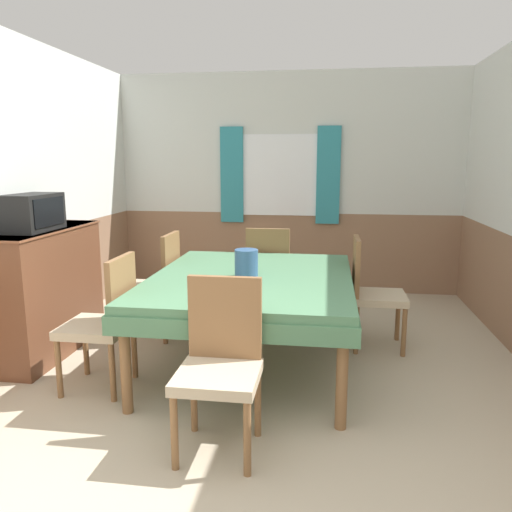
{
  "coord_description": "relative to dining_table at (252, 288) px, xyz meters",
  "views": [
    {
      "loc": [
        0.5,
        -1.67,
        1.58
      ],
      "look_at": [
        -0.03,
        1.97,
        0.87
      ],
      "focal_mm": 35.0,
      "sensor_mm": 36.0,
      "label": 1
    }
  ],
  "objects": [
    {
      "name": "chair_head_near",
      "position": [
        -0.0,
        -1.13,
        -0.12
      ],
      "size": [
        0.44,
        0.44,
        0.95
      ],
      "rotation": [
        0.0,
        0.0,
        3.14
      ],
      "color": "brown",
      "rests_on": "ground_plane"
    },
    {
      "name": "wall_back",
      "position": [
        0.06,
        2.4,
        0.68
      ],
      "size": [
        4.48,
        0.1,
        2.6
      ],
      "color": "silver",
      "rests_on": "ground_plane"
    },
    {
      "name": "wall_left",
      "position": [
        -2.0,
        0.2,
        0.68
      ],
      "size": [
        0.05,
        4.75,
        2.6
      ],
      "color": "silver",
      "rests_on": "ground_plane"
    },
    {
      "name": "chair_left_far",
      "position": [
        -0.94,
        0.54,
        -0.12
      ],
      "size": [
        0.44,
        0.44,
        0.95
      ],
      "rotation": [
        0.0,
        0.0,
        1.57
      ],
      "color": "brown",
      "rests_on": "ground_plane"
    },
    {
      "name": "sideboard",
      "position": [
        -1.73,
        0.03,
        -0.1
      ],
      "size": [
        0.46,
        1.22,
        1.04
      ],
      "color": "brown",
      "rests_on": "ground_plane"
    },
    {
      "name": "chair_left_near",
      "position": [
        -0.94,
        -0.54,
        -0.12
      ],
      "size": [
        0.44,
        0.44,
        0.95
      ],
      "rotation": [
        0.0,
        0.0,
        1.57
      ],
      "color": "brown",
      "rests_on": "ground_plane"
    },
    {
      "name": "chair_right_far",
      "position": [
        0.94,
        0.54,
        -0.12
      ],
      "size": [
        0.44,
        0.44,
        0.95
      ],
      "rotation": [
        0.0,
        0.0,
        4.71
      ],
      "color": "brown",
      "rests_on": "ground_plane"
    },
    {
      "name": "dining_table",
      "position": [
        0.0,
        0.0,
        0.0
      ],
      "size": [
        1.53,
        1.9,
        0.72
      ],
      "color": "#4C7A56",
      "rests_on": "ground_plane"
    },
    {
      "name": "tv",
      "position": [
        -1.71,
        -0.08,
        0.56
      ],
      "size": [
        0.29,
        0.5,
        0.29
      ],
      "color": "black",
      "rests_on": "sideboard"
    },
    {
      "name": "chair_head_window",
      "position": [
        -0.0,
        1.13,
        -0.12
      ],
      "size": [
        0.44,
        0.44,
        0.95
      ],
      "color": "brown",
      "rests_on": "ground_plane"
    },
    {
      "name": "vase",
      "position": [
        -0.03,
        -0.07,
        0.2
      ],
      "size": [
        0.17,
        0.17,
        0.21
      ],
      "color": "#335684",
      "rests_on": "dining_table"
    }
  ]
}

